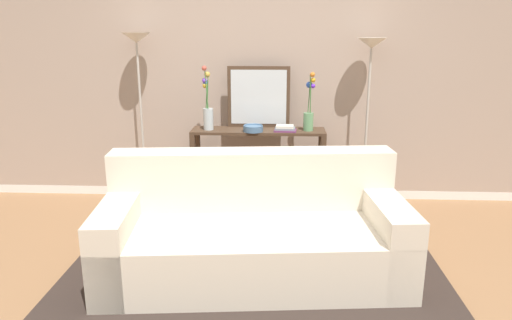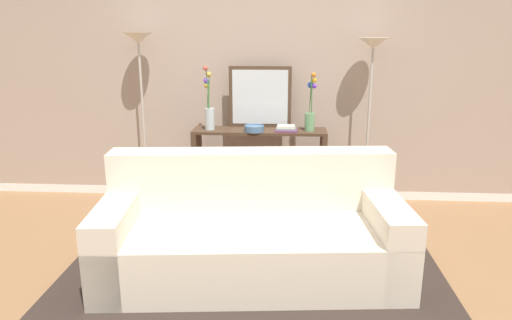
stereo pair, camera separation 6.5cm
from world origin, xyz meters
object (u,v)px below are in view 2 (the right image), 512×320
at_px(vase_short_flowers, 310,112).
at_px(vase_tall_flowers, 209,109).
at_px(wall_mirror, 260,97).
at_px(fruit_bowl, 254,128).
at_px(couch, 252,234).
at_px(floor_lamp_left, 140,71).
at_px(console_table, 259,154).
at_px(book_stack, 286,129).
at_px(book_row_under_console, 220,200).
at_px(floor_lamp_right, 371,77).

bearing_deg(vase_short_flowers, vase_tall_flowers, -179.96).
relative_size(wall_mirror, fruit_bowl, 3.23).
height_order(couch, fruit_bowl, same).
bearing_deg(couch, floor_lamp_left, 130.14).
relative_size(floor_lamp_left, wall_mirror, 2.79).
bearing_deg(console_table, floor_lamp_left, 177.65).
distance_m(vase_tall_flowers, fruit_bowl, 0.49).
relative_size(fruit_bowl, book_stack, 0.86).
relative_size(couch, book_row_under_console, 7.71).
bearing_deg(floor_lamp_right, console_table, -177.40).
relative_size(wall_mirror, vase_short_flowers, 1.10).
distance_m(couch, console_table, 1.42).
xyz_separation_m(vase_tall_flowers, fruit_bowl, (0.45, -0.07, -0.17)).
bearing_deg(book_row_under_console, couch, -72.69).
distance_m(wall_mirror, book_stack, 0.44).
distance_m(fruit_bowl, book_stack, 0.31).
height_order(floor_lamp_left, book_stack, floor_lamp_left).
xyz_separation_m(couch, vase_short_flowers, (0.47, 1.37, 0.69)).
bearing_deg(console_table, floor_lamp_right, 2.60).
bearing_deg(vase_tall_flowers, floor_lamp_left, 174.12).
height_order(floor_lamp_right, fruit_bowl, floor_lamp_right).
height_order(couch, book_stack, couch).
distance_m(floor_lamp_right, book_stack, 0.96).
xyz_separation_m(console_table, book_stack, (0.27, -0.06, 0.28)).
height_order(floor_lamp_right, vase_short_flowers, floor_lamp_right).
relative_size(vase_short_flowers, book_row_under_console, 1.96).
bearing_deg(book_stack, vase_tall_flowers, 176.88).
relative_size(console_table, floor_lamp_right, 0.78).
bearing_deg(book_row_under_console, fruit_bowl, -14.98).
relative_size(console_table, vase_short_flowers, 2.33).
distance_m(floor_lamp_left, floor_lamp_right, 2.27).
relative_size(console_table, wall_mirror, 2.12).
bearing_deg(console_table, wall_mirror, 90.95).
height_order(floor_lamp_left, book_row_under_console, floor_lamp_left).
distance_m(couch, wall_mirror, 1.73).
bearing_deg(book_stack, floor_lamp_right, 7.93).
bearing_deg(vase_tall_flowers, book_stack, -3.12).
bearing_deg(fruit_bowl, vase_tall_flowers, 170.65).
bearing_deg(floor_lamp_left, console_table, -2.35).
bearing_deg(floor_lamp_left, book_row_under_console, -3.58).
relative_size(couch, vase_tall_flowers, 3.58).
bearing_deg(console_table, couch, -88.92).
height_order(wall_mirror, fruit_bowl, wall_mirror).
height_order(vase_short_flowers, fruit_bowl, vase_short_flowers).
height_order(fruit_bowl, book_row_under_console, fruit_bowl).
height_order(floor_lamp_left, floor_lamp_right, floor_lamp_left).
bearing_deg(vase_tall_flowers, floor_lamp_right, 2.58).
bearing_deg(vase_tall_flowers, console_table, 2.56).
relative_size(couch, book_stack, 9.96).
distance_m(console_table, floor_lamp_left, 1.45).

